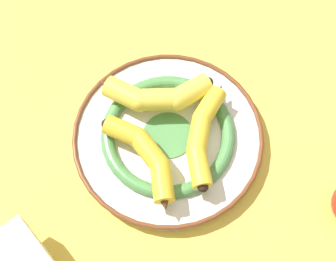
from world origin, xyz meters
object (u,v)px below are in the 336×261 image
at_px(decorative_bowl, 168,136).
at_px(banana_a, 203,134).
at_px(banana_b, 146,156).
at_px(banana_c, 156,95).

height_order(decorative_bowl, banana_a, banana_a).
height_order(banana_a, banana_b, same).
height_order(banana_a, banana_c, banana_c).
distance_m(decorative_bowl, banana_b, 0.07).
xyz_separation_m(decorative_bowl, banana_b, (-0.05, -0.03, 0.04)).
bearing_deg(banana_c, banana_a, -43.75).
bearing_deg(banana_a, banana_c, -121.39).
relative_size(decorative_bowl, banana_b, 1.72).
distance_m(decorative_bowl, banana_c, 0.07).
distance_m(banana_a, banana_b, 0.10).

